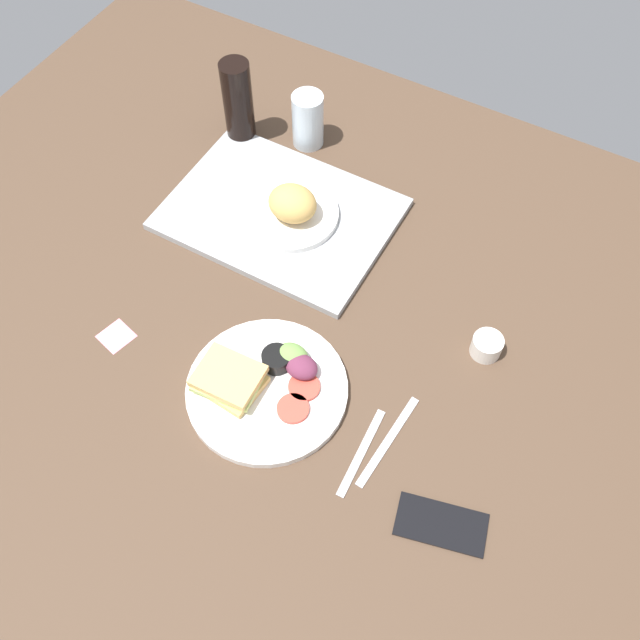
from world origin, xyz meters
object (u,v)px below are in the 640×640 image
(plate_with_salad, at_px, (264,383))
(knife, at_px, (388,441))
(serving_tray, at_px, (280,214))
(fork, at_px, (361,452))
(soda_bottle, at_px, (238,103))
(espresso_cup, at_px, (487,346))
(sticky_note, at_px, (116,336))
(bread_plate_near, at_px, (291,208))
(cell_phone, at_px, (441,524))
(drinking_glass, at_px, (308,120))

(plate_with_salad, height_order, knife, plate_with_salad)
(serving_tray, bearing_deg, fork, -44.40)
(soda_bottle, height_order, fork, soda_bottle)
(espresso_cup, relative_size, sticky_note, 1.00)
(bread_plate_near, xyz_separation_m, espresso_cup, (0.46, -0.09, -0.02))
(espresso_cup, bearing_deg, soda_bottle, 159.81)
(fork, bearing_deg, knife, -39.80)
(knife, distance_m, cell_phone, 0.16)
(soda_bottle, distance_m, cell_phone, 0.95)
(soda_bottle, height_order, sticky_note, soda_bottle)
(plate_with_salad, bearing_deg, knife, 3.84)
(fork, bearing_deg, drinking_glass, 33.75)
(fork, relative_size, sticky_note, 3.04)
(bread_plate_near, xyz_separation_m, plate_with_salad, (0.15, -0.35, -0.03))
(drinking_glass, relative_size, soda_bottle, 0.64)
(bread_plate_near, relative_size, knife, 1.04)
(espresso_cup, bearing_deg, fork, -110.37)
(soda_bottle, xyz_separation_m, espresso_cup, (0.69, -0.25, -0.08))
(bread_plate_near, relative_size, drinking_glass, 1.57)
(sticky_note, bearing_deg, espresso_cup, 26.55)
(plate_with_salad, bearing_deg, soda_bottle, 126.11)
(plate_with_salad, relative_size, fork, 1.67)
(espresso_cup, bearing_deg, bread_plate_near, 168.78)
(bread_plate_near, distance_m, soda_bottle, 0.28)
(plate_with_salad, height_order, soda_bottle, soda_bottle)
(fork, bearing_deg, espresso_cup, -23.30)
(bread_plate_near, xyz_separation_m, fork, (0.36, -0.38, -0.04))
(drinking_glass, xyz_separation_m, knife, (0.47, -0.56, -0.06))
(bread_plate_near, distance_m, drinking_glass, 0.24)
(plate_with_salad, distance_m, soda_bottle, 0.64)
(bread_plate_near, xyz_separation_m, knife, (0.39, -0.34, -0.04))
(serving_tray, height_order, drinking_glass, drinking_glass)
(bread_plate_near, relative_size, soda_bottle, 1.01)
(bread_plate_near, height_order, plate_with_salad, bread_plate_near)
(bread_plate_near, xyz_separation_m, cell_phone, (0.52, -0.42, -0.04))
(soda_bottle, height_order, knife, soda_bottle)
(plate_with_salad, relative_size, espresso_cup, 5.08)
(drinking_glass, height_order, soda_bottle, soda_bottle)
(espresso_cup, bearing_deg, plate_with_salad, -140.19)
(soda_bottle, relative_size, cell_phone, 1.36)
(soda_bottle, bearing_deg, espresso_cup, -20.19)
(drinking_glass, xyz_separation_m, fork, (0.44, -0.60, -0.06))
(knife, relative_size, cell_phone, 1.32)
(bread_plate_near, xyz_separation_m, soda_bottle, (-0.22, 0.16, 0.05))
(soda_bottle, height_order, espresso_cup, soda_bottle)
(soda_bottle, bearing_deg, cell_phone, -37.96)
(bread_plate_near, height_order, cell_phone, bread_plate_near)
(plate_with_salad, xyz_separation_m, soda_bottle, (-0.37, 0.51, 0.08))
(serving_tray, relative_size, knife, 2.37)
(cell_phone, bearing_deg, plate_with_salad, 155.40)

